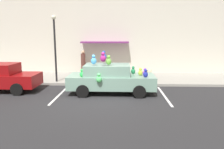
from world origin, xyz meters
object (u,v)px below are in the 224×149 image
at_px(plush_covered_car, 110,78).
at_px(parked_sedan_behind, 0,77).
at_px(street_lamp_post, 55,42).
at_px(teddy_bear_on_sidewalk, 149,76).
at_px(pedestrian_near_shopfront, 83,63).

distance_m(plush_covered_car, parked_sedan_behind, 6.13).
xyz_separation_m(parked_sedan_behind, street_lamp_post, (2.58, 1.92, 1.88)).
bearing_deg(plush_covered_car, parked_sedan_behind, 178.42).
bearing_deg(plush_covered_car, teddy_bear_on_sidewalk, 42.90).
relative_size(parked_sedan_behind, pedestrian_near_shopfront, 2.30).
bearing_deg(parked_sedan_behind, pedestrian_near_shopfront, 51.60).
bearing_deg(pedestrian_near_shopfront, teddy_bear_on_sidewalk, -30.80).
bearing_deg(teddy_bear_on_sidewalk, pedestrian_near_shopfront, 149.20).
bearing_deg(parked_sedan_behind, plush_covered_car, -1.58).
distance_m(plush_covered_car, teddy_bear_on_sidewalk, 3.24).
bearing_deg(parked_sedan_behind, street_lamp_post, 36.61).
distance_m(street_lamp_post, pedestrian_near_shopfront, 3.56).
height_order(plush_covered_car, parked_sedan_behind, plush_covered_car).
xyz_separation_m(plush_covered_car, pedestrian_near_shopfront, (-2.31, 4.98, 0.18)).
distance_m(parked_sedan_behind, street_lamp_post, 3.72).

